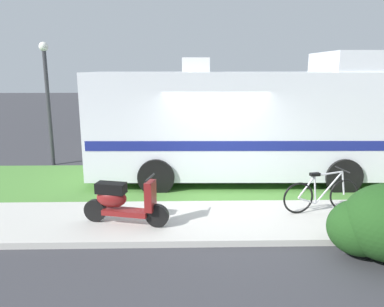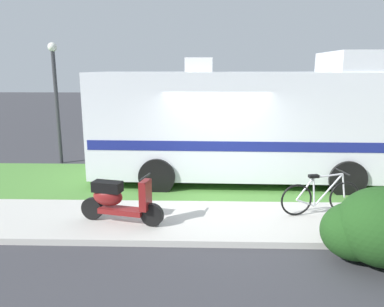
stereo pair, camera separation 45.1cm
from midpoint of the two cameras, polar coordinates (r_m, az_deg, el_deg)
The scene contains 8 objects.
ground_plane at distance 8.69m, azimuth 2.32°, elevation -7.52°, with size 80.00×80.00×0.00m, color #38383D.
sidewalk at distance 7.56m, azimuth 2.91°, elevation -10.26°, with size 24.00×2.00×0.12m.
grass_strip at distance 10.10m, azimuth 1.78°, elevation -4.34°, with size 24.00×3.40×0.08m.
motorhome_rv at distance 10.09m, azimuth 6.62°, elevation 4.82°, with size 7.86×2.73×3.43m.
scooter at distance 7.28m, azimuth -12.39°, elevation -7.11°, with size 1.67×0.64×0.97m.
bicycle at distance 8.12m, azimuth 17.64°, elevation -5.95°, with size 1.68×0.52×0.88m.
pickup_truck_near at distance 14.49m, azimuth -2.88°, elevation 4.65°, with size 5.17×2.18×1.80m.
street_lamp_post at distance 12.55m, azimuth -22.17°, elevation 8.79°, with size 0.28×0.28×3.80m.
Camera 1 is at (-0.77, -8.13, 3.02)m, focal length 34.99 mm.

